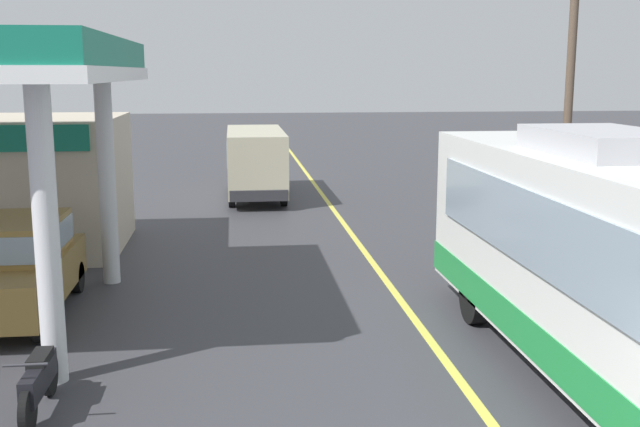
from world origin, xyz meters
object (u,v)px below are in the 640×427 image
at_px(car_at_pump, 18,262).
at_px(pedestrian_near_pump, 34,254).
at_px(coach_bus_main, 631,278).
at_px(motorcycle_parked_forecourt, 39,381).
at_px(minibus_opposing_lane, 256,157).

distance_m(car_at_pump, pedestrian_near_pump, 0.98).
distance_m(coach_bus_main, pedestrian_near_pump, 11.04).
relative_size(coach_bus_main, car_at_pump, 2.63).
height_order(motorcycle_parked_forecourt, pedestrian_near_pump, pedestrian_near_pump).
height_order(car_at_pump, minibus_opposing_lane, minibus_opposing_lane).
xyz_separation_m(car_at_pump, motorcycle_parked_forecourt, (1.39, -4.38, -0.57)).
height_order(car_at_pump, pedestrian_near_pump, car_at_pump).
bearing_deg(pedestrian_near_pump, minibus_opposing_lane, 68.58).
distance_m(coach_bus_main, car_at_pump, 10.60).
distance_m(minibus_opposing_lane, pedestrian_near_pump, 13.15).
height_order(coach_bus_main, car_at_pump, coach_bus_main).
xyz_separation_m(coach_bus_main, motorcycle_parked_forecourt, (-8.06, 0.37, -1.28)).
bearing_deg(car_at_pump, motorcycle_parked_forecourt, -72.42).
relative_size(minibus_opposing_lane, motorcycle_parked_forecourt, 3.41).
distance_m(car_at_pump, motorcycle_parked_forecourt, 4.63).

